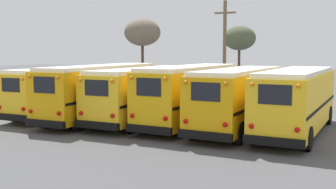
{
  "coord_description": "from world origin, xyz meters",
  "views": [
    {
      "loc": [
        9.94,
        -21.52,
        4.16
      ],
      "look_at": [
        0.0,
        0.28,
        1.66
      ],
      "focal_mm": 45.0,
      "sensor_mm": 36.0,
      "label": 1
    }
  ],
  "objects_px": {
    "school_bus_5": "(297,99)",
    "bare_tree_0": "(142,33)",
    "school_bus_1": "(103,90)",
    "school_bus_2": "(146,92)",
    "school_bus_3": "(191,93)",
    "school_bus_0": "(73,89)",
    "bare_tree_1": "(239,38)",
    "utility_pole": "(225,49)",
    "school_bus_4": "(240,97)"
  },
  "relations": [
    {
      "from": "school_bus_2",
      "to": "school_bus_5",
      "type": "bearing_deg",
      "value": -1.03
    },
    {
      "from": "school_bus_0",
      "to": "bare_tree_1",
      "type": "distance_m",
      "value": 19.18
    },
    {
      "from": "school_bus_2",
      "to": "school_bus_3",
      "type": "xyz_separation_m",
      "value": [
        2.86,
        -0.11,
        0.07
      ]
    },
    {
      "from": "school_bus_2",
      "to": "bare_tree_0",
      "type": "relative_size",
      "value": 1.38
    },
    {
      "from": "bare_tree_0",
      "to": "utility_pole",
      "type": "bearing_deg",
      "value": -17.66
    },
    {
      "from": "school_bus_2",
      "to": "school_bus_4",
      "type": "bearing_deg",
      "value": -4.11
    },
    {
      "from": "school_bus_4",
      "to": "school_bus_2",
      "type": "bearing_deg",
      "value": 175.89
    },
    {
      "from": "school_bus_2",
      "to": "school_bus_5",
      "type": "height_order",
      "value": "school_bus_5"
    },
    {
      "from": "school_bus_1",
      "to": "school_bus_2",
      "type": "xyz_separation_m",
      "value": [
        2.86,
        0.26,
        -0.06
      ]
    },
    {
      "from": "utility_pole",
      "to": "school_bus_4",
      "type": "bearing_deg",
      "value": -69.44
    },
    {
      "from": "school_bus_3",
      "to": "bare_tree_0",
      "type": "relative_size",
      "value": 1.32
    },
    {
      "from": "bare_tree_0",
      "to": "bare_tree_1",
      "type": "xyz_separation_m",
      "value": [
        8.61,
        3.72,
        -0.56
      ]
    },
    {
      "from": "school_bus_5",
      "to": "school_bus_2",
      "type": "bearing_deg",
      "value": 178.97
    },
    {
      "from": "school_bus_3",
      "to": "school_bus_0",
      "type": "bearing_deg",
      "value": 175.73
    },
    {
      "from": "school_bus_5",
      "to": "bare_tree_0",
      "type": "height_order",
      "value": "bare_tree_0"
    },
    {
      "from": "school_bus_3",
      "to": "school_bus_1",
      "type": "bearing_deg",
      "value": -178.48
    },
    {
      "from": "school_bus_0",
      "to": "utility_pole",
      "type": "bearing_deg",
      "value": 57.96
    },
    {
      "from": "school_bus_1",
      "to": "school_bus_5",
      "type": "relative_size",
      "value": 1.07
    },
    {
      "from": "school_bus_3",
      "to": "school_bus_5",
      "type": "relative_size",
      "value": 0.95
    },
    {
      "from": "school_bus_1",
      "to": "school_bus_3",
      "type": "xyz_separation_m",
      "value": [
        5.72,
        0.15,
        0.01
      ]
    },
    {
      "from": "school_bus_5",
      "to": "bare_tree_1",
      "type": "bearing_deg",
      "value": 113.27
    },
    {
      "from": "utility_pole",
      "to": "bare_tree_1",
      "type": "height_order",
      "value": "utility_pole"
    },
    {
      "from": "utility_pole",
      "to": "bare_tree_0",
      "type": "xyz_separation_m",
      "value": [
        -9.15,
        2.92,
        1.64
      ]
    },
    {
      "from": "school_bus_0",
      "to": "bare_tree_1",
      "type": "xyz_separation_m",
      "value": [
        6.39,
        17.71,
        3.65
      ]
    },
    {
      "from": "school_bus_5",
      "to": "bare_tree_0",
      "type": "relative_size",
      "value": 1.39
    },
    {
      "from": "school_bus_1",
      "to": "school_bus_2",
      "type": "relative_size",
      "value": 1.07
    },
    {
      "from": "school_bus_1",
      "to": "bare_tree_0",
      "type": "height_order",
      "value": "bare_tree_0"
    },
    {
      "from": "school_bus_4",
      "to": "school_bus_5",
      "type": "height_order",
      "value": "school_bus_5"
    },
    {
      "from": "school_bus_0",
      "to": "utility_pole",
      "type": "xyz_separation_m",
      "value": [
        6.93,
        11.08,
        2.58
      ]
    },
    {
      "from": "school_bus_0",
      "to": "school_bus_4",
      "type": "relative_size",
      "value": 1.11
    },
    {
      "from": "school_bus_3",
      "to": "school_bus_5",
      "type": "xyz_separation_m",
      "value": [
        5.72,
        -0.04,
        -0.04
      ]
    },
    {
      "from": "school_bus_5",
      "to": "utility_pole",
      "type": "distance_m",
      "value": 14.1
    },
    {
      "from": "utility_pole",
      "to": "school_bus_1",
      "type": "bearing_deg",
      "value": -108.94
    },
    {
      "from": "bare_tree_0",
      "to": "school_bus_5",
      "type": "bearing_deg",
      "value": -41.61
    },
    {
      "from": "school_bus_2",
      "to": "school_bus_0",
      "type": "bearing_deg",
      "value": 174.73
    },
    {
      "from": "school_bus_0",
      "to": "school_bus_1",
      "type": "height_order",
      "value": "school_bus_1"
    },
    {
      "from": "school_bus_0",
      "to": "utility_pole",
      "type": "distance_m",
      "value": 13.32
    },
    {
      "from": "school_bus_3",
      "to": "school_bus_4",
      "type": "xyz_separation_m",
      "value": [
        2.86,
        -0.3,
        -0.04
      ]
    },
    {
      "from": "school_bus_2",
      "to": "school_bus_3",
      "type": "bearing_deg",
      "value": -2.27
    },
    {
      "from": "school_bus_1",
      "to": "bare_tree_1",
      "type": "bearing_deg",
      "value": 79.19
    },
    {
      "from": "school_bus_1",
      "to": "school_bus_0",
      "type": "bearing_deg",
      "value": 164.52
    },
    {
      "from": "school_bus_2",
      "to": "school_bus_5",
      "type": "relative_size",
      "value": 1.0
    },
    {
      "from": "bare_tree_1",
      "to": "school_bus_5",
      "type": "bearing_deg",
      "value": -66.73
    },
    {
      "from": "school_bus_2",
      "to": "bare_tree_1",
      "type": "relative_size",
      "value": 1.53
    },
    {
      "from": "school_bus_0",
      "to": "school_bus_5",
      "type": "distance_m",
      "value": 14.32
    },
    {
      "from": "school_bus_4",
      "to": "school_bus_5",
      "type": "relative_size",
      "value": 0.96
    },
    {
      "from": "school_bus_2",
      "to": "school_bus_3",
      "type": "distance_m",
      "value": 2.86
    },
    {
      "from": "school_bus_0",
      "to": "school_bus_1",
      "type": "distance_m",
      "value": 2.97
    },
    {
      "from": "school_bus_4",
      "to": "school_bus_0",
      "type": "bearing_deg",
      "value": 175.31
    },
    {
      "from": "school_bus_0",
      "to": "school_bus_2",
      "type": "bearing_deg",
      "value": -5.27
    }
  ]
}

